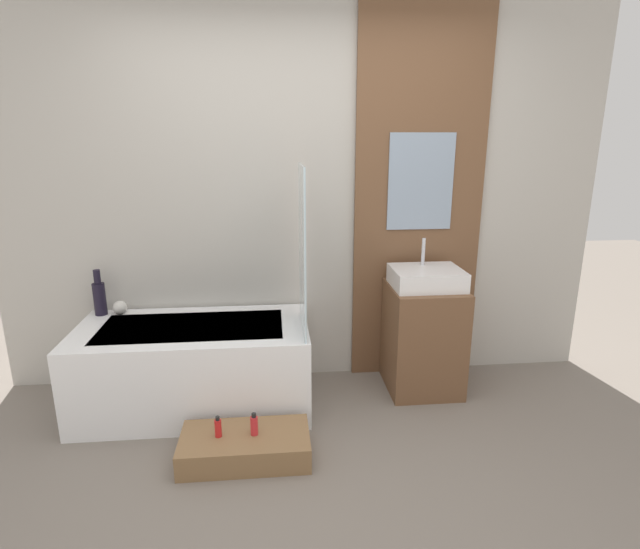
{
  "coord_description": "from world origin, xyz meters",
  "views": [
    {
      "loc": [
        -0.22,
        -1.88,
        1.73
      ],
      "look_at": [
        0.03,
        0.7,
        1.01
      ],
      "focal_mm": 28.0,
      "sensor_mm": 36.0,
      "label": 1
    }
  ],
  "objects_px": {
    "bathtub": "(195,366)",
    "wooden_step_bench": "(245,446)",
    "sink": "(427,278)",
    "vase_round_light": "(120,308)",
    "bottle_soap_primary": "(218,428)",
    "vase_tall_dark": "(99,297)",
    "bottle_soap_secondary": "(254,425)"
  },
  "relations": [
    {
      "from": "bathtub",
      "to": "wooden_step_bench",
      "type": "relative_size",
      "value": 2.07
    },
    {
      "from": "sink",
      "to": "vase_round_light",
      "type": "relative_size",
      "value": 4.93
    },
    {
      "from": "wooden_step_bench",
      "to": "vase_round_light",
      "type": "relative_size",
      "value": 7.56
    },
    {
      "from": "bathtub",
      "to": "bottle_soap_primary",
      "type": "distance_m",
      "value": 0.64
    },
    {
      "from": "bottle_soap_primary",
      "to": "vase_tall_dark",
      "type": "bearing_deg",
      "value": 133.71
    },
    {
      "from": "wooden_step_bench",
      "to": "vase_round_light",
      "type": "xyz_separation_m",
      "value": [
        -0.86,
        0.88,
        0.53
      ]
    },
    {
      "from": "vase_round_light",
      "to": "bottle_soap_primary",
      "type": "height_order",
      "value": "vase_round_light"
    },
    {
      "from": "bathtub",
      "to": "bottle_soap_secondary",
      "type": "distance_m",
      "value": 0.73
    },
    {
      "from": "bathtub",
      "to": "vase_tall_dark",
      "type": "relative_size",
      "value": 4.68
    },
    {
      "from": "bathtub",
      "to": "sink",
      "type": "relative_size",
      "value": 3.17
    },
    {
      "from": "vase_tall_dark",
      "to": "vase_round_light",
      "type": "distance_m",
      "value": 0.15
    },
    {
      "from": "wooden_step_bench",
      "to": "bottle_soap_primary",
      "type": "distance_m",
      "value": 0.19
    },
    {
      "from": "bottle_soap_primary",
      "to": "bottle_soap_secondary",
      "type": "relative_size",
      "value": 0.93
    },
    {
      "from": "sink",
      "to": "vase_tall_dark",
      "type": "distance_m",
      "value": 2.21
    },
    {
      "from": "vase_tall_dark",
      "to": "bottle_soap_secondary",
      "type": "relative_size",
      "value": 2.42
    },
    {
      "from": "vase_tall_dark",
      "to": "vase_round_light",
      "type": "relative_size",
      "value": 3.34
    },
    {
      "from": "bathtub",
      "to": "wooden_step_bench",
      "type": "distance_m",
      "value": 0.73
    },
    {
      "from": "wooden_step_bench",
      "to": "vase_tall_dark",
      "type": "distance_m",
      "value": 1.46
    },
    {
      "from": "sink",
      "to": "vase_round_light",
      "type": "xyz_separation_m",
      "value": [
        -2.07,
        0.17,
        -0.2
      ]
    },
    {
      "from": "sink",
      "to": "bottle_soap_secondary",
      "type": "distance_m",
      "value": 1.48
    },
    {
      "from": "vase_round_light",
      "to": "bottle_soap_primary",
      "type": "distance_m",
      "value": 1.21
    },
    {
      "from": "bathtub",
      "to": "bottle_soap_secondary",
      "type": "xyz_separation_m",
      "value": [
        0.4,
        -0.61,
        -0.08
      ]
    },
    {
      "from": "vase_tall_dark",
      "to": "bottle_soap_secondary",
      "type": "bearing_deg",
      "value": -40.37
    },
    {
      "from": "bathtub",
      "to": "vase_round_light",
      "type": "distance_m",
      "value": 0.67
    },
    {
      "from": "bathtub",
      "to": "wooden_step_bench",
      "type": "xyz_separation_m",
      "value": [
        0.35,
        -0.61,
        -0.21
      ]
    },
    {
      "from": "wooden_step_bench",
      "to": "bottle_soap_primary",
      "type": "xyz_separation_m",
      "value": [
        -0.14,
        0.0,
        0.13
      ]
    },
    {
      "from": "wooden_step_bench",
      "to": "vase_round_light",
      "type": "bearing_deg",
      "value": 134.43
    },
    {
      "from": "bottle_soap_primary",
      "to": "bottle_soap_secondary",
      "type": "height_order",
      "value": "bottle_soap_secondary"
    },
    {
      "from": "vase_tall_dark",
      "to": "vase_round_light",
      "type": "bearing_deg",
      "value": -3.05
    },
    {
      "from": "vase_round_light",
      "to": "sink",
      "type": "bearing_deg",
      "value": -4.77
    },
    {
      "from": "vase_tall_dark",
      "to": "bottle_soap_primary",
      "type": "bearing_deg",
      "value": -46.29
    },
    {
      "from": "wooden_step_bench",
      "to": "bottle_soap_secondary",
      "type": "relative_size",
      "value": 5.48
    }
  ]
}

